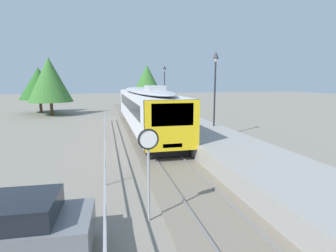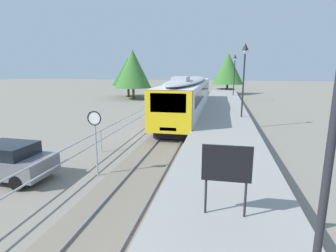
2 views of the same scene
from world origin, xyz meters
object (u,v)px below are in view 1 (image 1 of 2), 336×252
at_px(platform_lamp_far_end, 165,78).
at_px(speed_limit_sign, 148,152).
at_px(platform_lamp_mid_platform, 215,75).
at_px(commuter_train, 145,106).
at_px(parked_hatchback_grey, 3,231).

distance_m(platform_lamp_far_end, speed_limit_sign, 28.30).
bearing_deg(platform_lamp_far_end, speed_limit_sign, -103.53).
relative_size(platform_lamp_mid_platform, platform_lamp_far_end, 1.00).
xyz_separation_m(platform_lamp_mid_platform, platform_lamp_far_end, (0.00, 16.71, 0.00)).
bearing_deg(speed_limit_sign, commuter_train, 82.11).
height_order(platform_lamp_mid_platform, parked_hatchback_grey, platform_lamp_mid_platform).
distance_m(commuter_train, speed_limit_sign, 14.86).
height_order(platform_lamp_mid_platform, speed_limit_sign, platform_lamp_mid_platform).
distance_m(platform_lamp_mid_platform, parked_hatchback_grey, 15.98).
bearing_deg(commuter_train, parked_hatchback_grey, -109.32).
height_order(commuter_train, platform_lamp_mid_platform, platform_lamp_mid_platform).
distance_m(platform_lamp_far_end, parked_hatchback_grey, 30.47).
bearing_deg(platform_lamp_far_end, commuter_train, -109.76).
bearing_deg(platform_lamp_mid_platform, commuter_train, 138.48).
height_order(speed_limit_sign, parked_hatchback_grey, speed_limit_sign).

